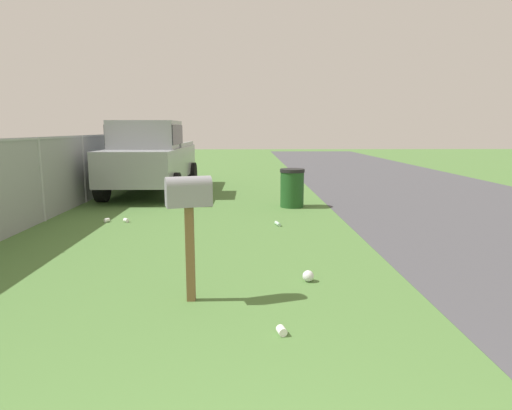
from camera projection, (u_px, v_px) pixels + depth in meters
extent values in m
cube|color=brown|center=(190.00, 254.00, 4.73)|extent=(0.09, 0.09, 1.06)
cube|color=gray|center=(189.00, 196.00, 4.62)|extent=(0.33, 0.52, 0.22)
cylinder|color=gray|center=(188.00, 186.00, 4.60)|extent=(0.33, 0.52, 0.20)
cube|color=red|center=(190.00, 188.00, 4.72)|extent=(0.02, 0.04, 0.18)
cube|color=#93999E|center=(152.00, 163.00, 12.85)|extent=(5.11, 1.93, 0.90)
cube|color=#93999E|center=(146.00, 135.00, 12.10)|extent=(1.75, 1.75, 0.76)
cube|color=black|center=(146.00, 135.00, 12.10)|extent=(1.70, 1.79, 0.53)
cube|color=#93999E|center=(187.00, 144.00, 13.88)|extent=(2.65, 0.10, 0.12)
cube|color=#93999E|center=(132.00, 144.00, 13.85)|extent=(2.65, 0.10, 0.12)
cylinder|color=black|center=(175.00, 187.00, 11.29)|extent=(0.76, 0.27, 0.76)
cylinder|color=black|center=(102.00, 187.00, 11.26)|extent=(0.76, 0.27, 0.76)
cylinder|color=black|center=(192.00, 174.00, 14.60)|extent=(0.76, 0.27, 0.76)
cylinder|color=black|center=(136.00, 174.00, 14.58)|extent=(0.76, 0.27, 0.76)
cylinder|color=#1E4C1E|center=(292.00, 190.00, 10.51)|extent=(0.56, 0.56, 0.84)
cylinder|color=black|center=(292.00, 171.00, 10.43)|extent=(0.59, 0.59, 0.08)
cylinder|color=#9EA3A8|center=(41.00, 180.00, 8.80)|extent=(0.07, 0.07, 1.71)
cylinder|color=#9EA3A8|center=(84.00, 169.00, 11.10)|extent=(0.07, 0.07, 1.71)
cylinder|color=#9EA3A8|center=(112.00, 162.00, 13.41)|extent=(0.07, 0.07, 1.71)
cylinder|color=#9EA3A8|center=(131.00, 157.00, 15.71)|extent=(0.07, 0.07, 1.71)
cylinder|color=#9EA3A8|center=(146.00, 154.00, 18.01)|extent=(0.07, 0.07, 1.71)
cube|color=#9EA3A8|center=(62.00, 137.00, 9.81)|extent=(16.38, 0.04, 0.04)
cube|color=gray|center=(65.00, 174.00, 9.95)|extent=(16.38, 0.01, 1.71)
cylinder|color=white|center=(282.00, 331.00, 4.00)|extent=(0.12, 0.10, 0.08)
cylinder|color=white|center=(126.00, 220.00, 8.84)|extent=(0.13, 0.13, 0.08)
cylinder|color=white|center=(107.00, 220.00, 8.84)|extent=(0.13, 0.12, 0.08)
cylinder|color=#B2D8BF|center=(278.00, 224.00, 8.54)|extent=(0.23, 0.12, 0.07)
sphere|color=silver|center=(308.00, 276.00, 5.40)|extent=(0.14, 0.14, 0.14)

